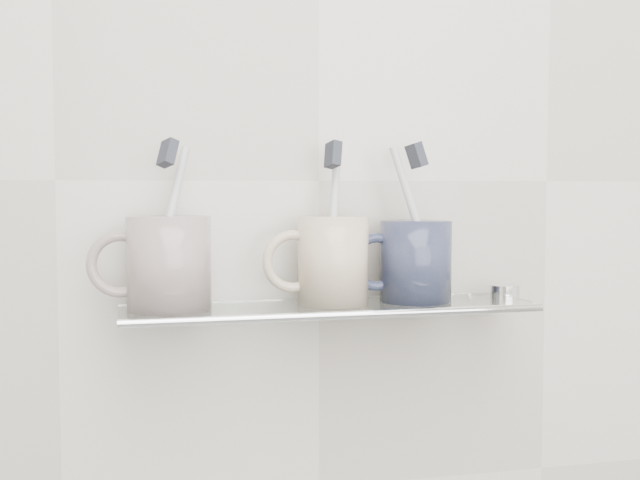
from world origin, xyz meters
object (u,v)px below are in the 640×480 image
object	(u,v)px
shelf_glass	(331,308)
mug_center	(333,260)
mug_right	(416,261)
mug_left	(169,263)

from	to	relation	value
shelf_glass	mug_center	distance (m)	0.06
mug_right	shelf_glass	bearing A→B (deg)	169.47
mug_left	shelf_glass	bearing A→B (deg)	-14.82
mug_left	mug_center	distance (m)	0.20
mug_center	shelf_glass	bearing A→B (deg)	-136.41
shelf_glass	mug_right	xyz separation A→B (m)	(0.11, 0.00, 0.05)
mug_left	mug_right	bearing A→B (deg)	-13.32
shelf_glass	mug_right	bearing A→B (deg)	2.60
mug_center	mug_right	xyz separation A→B (m)	(0.11, 0.00, -0.00)
shelf_glass	mug_left	distance (m)	0.20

